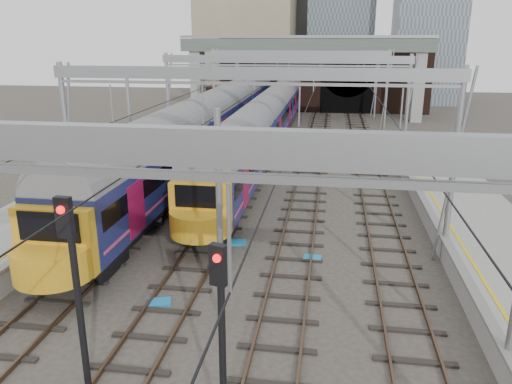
% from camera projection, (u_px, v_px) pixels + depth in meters
% --- Properties ---
extents(ground, '(160.00, 160.00, 0.00)m').
position_uv_depth(ground, '(207.00, 356.00, 14.67)').
color(ground, '#38332D').
rests_on(ground, ground).
extents(tracks, '(14.40, 80.00, 0.22)m').
position_uv_depth(tracks, '(270.00, 200.00, 28.83)').
color(tracks, '#4C3828').
rests_on(tracks, ground).
extents(overhead_line, '(16.80, 80.00, 8.00)m').
position_uv_depth(overhead_line, '(283.00, 76.00, 33.02)').
color(overhead_line, gray).
rests_on(overhead_line, ground).
extents(retaining_wall, '(28.00, 2.75, 9.00)m').
position_uv_depth(retaining_wall, '(318.00, 77.00, 62.22)').
color(retaining_wall, black).
rests_on(retaining_wall, ground).
extents(overbridge, '(28.00, 3.00, 9.25)m').
position_uv_depth(overbridge, '(305.00, 54.00, 55.96)').
color(overbridge, gray).
rests_on(overbridge, ground).
extents(train_main, '(2.72, 62.87, 4.70)m').
position_uv_depth(train_main, '(279.00, 105.00, 50.40)').
color(train_main, black).
rests_on(train_main, ground).
extents(train_second, '(2.99, 51.83, 5.08)m').
position_uv_depth(train_second, '(219.00, 118.00, 41.42)').
color(train_second, black).
rests_on(train_second, ground).
extents(signal_near_left, '(0.40, 0.49, 5.49)m').
position_uv_depth(signal_near_left, '(74.00, 277.00, 12.11)').
color(signal_near_left, black).
rests_on(signal_near_left, ground).
extents(signal_near_centre, '(0.39, 0.47, 4.98)m').
position_uv_depth(signal_near_centre, '(221.00, 322.00, 10.69)').
color(signal_near_centre, black).
rests_on(signal_near_centre, ground).
extents(equip_cover_a, '(0.93, 0.78, 0.09)m').
position_uv_depth(equip_cover_a, '(160.00, 302.00, 17.58)').
color(equip_cover_a, '#1879B8').
rests_on(equip_cover_a, ground).
extents(equip_cover_b, '(0.96, 0.76, 0.10)m').
position_uv_depth(equip_cover_b, '(236.00, 243.00, 22.68)').
color(equip_cover_b, '#1879B8').
rests_on(equip_cover_b, ground).
extents(equip_cover_c, '(0.79, 0.58, 0.09)m').
position_uv_depth(equip_cover_c, '(312.00, 258.00, 21.14)').
color(equip_cover_c, '#1879B8').
rests_on(equip_cover_c, ground).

